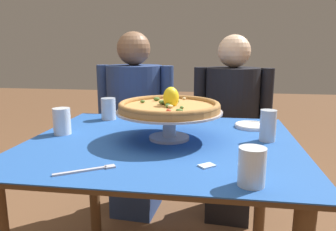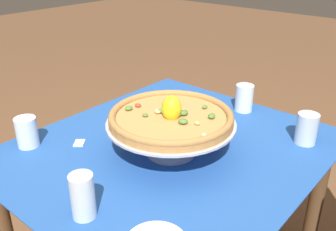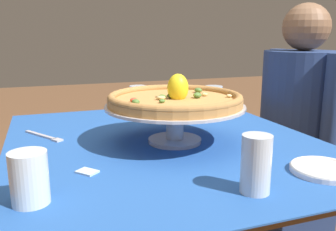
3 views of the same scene
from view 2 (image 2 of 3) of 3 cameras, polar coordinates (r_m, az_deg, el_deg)
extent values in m
cylinder|color=brown|center=(2.06, 0.09, -5.71)|extent=(0.06, 0.06, 0.73)
cylinder|color=brown|center=(1.75, 21.21, -14.14)|extent=(0.06, 0.06, 0.73)
cube|color=brown|center=(1.34, 0.28, -5.46)|extent=(1.05, 0.92, 0.02)
cube|color=#23519E|center=(1.33, 0.28, -4.93)|extent=(1.09, 0.96, 0.00)
cylinder|color=#B7B7C1|center=(1.29, 0.45, -5.48)|extent=(0.17, 0.17, 0.01)
cylinder|color=#B7B7C1|center=(1.27, 0.46, -3.30)|extent=(0.05, 0.05, 0.10)
cylinder|color=#B7B7C1|center=(1.24, 0.46, -1.11)|extent=(0.43, 0.43, 0.01)
cylinder|color=#BC8447|center=(1.24, 0.47, -0.52)|extent=(0.41, 0.41, 0.02)
torus|color=#A6743E|center=(1.23, 0.47, 0.07)|extent=(0.41, 0.41, 0.02)
ellipsoid|color=#4C7533|center=(1.29, 5.64, 1.33)|extent=(0.02, 0.02, 0.01)
ellipsoid|color=#4C7533|center=(1.23, 1.49, 0.33)|extent=(0.03, 0.03, 0.02)
ellipsoid|color=#4C7533|center=(1.18, 2.32, -0.90)|extent=(0.04, 0.04, 0.02)
ellipsoid|color=beige|center=(1.11, 5.48, -2.93)|extent=(0.02, 0.02, 0.01)
ellipsoid|color=tan|center=(1.25, -1.61, 0.57)|extent=(0.02, 0.02, 0.01)
ellipsoid|color=tan|center=(1.18, 4.46, -1.15)|extent=(0.02, 0.02, 0.01)
ellipsoid|color=#4C7533|center=(1.23, -3.47, 0.08)|extent=(0.02, 0.03, 0.01)
ellipsoid|color=#4C7533|center=(1.28, -6.01, 1.13)|extent=(0.03, 0.02, 0.02)
ellipsoid|color=#4C7533|center=(1.23, 0.09, 0.42)|extent=(0.04, 0.04, 0.02)
ellipsoid|color=#C63D28|center=(1.30, -4.61, 1.58)|extent=(0.03, 0.03, 0.01)
ellipsoid|color=#4C7533|center=(1.25, -1.06, 0.74)|extent=(0.03, 0.03, 0.01)
ellipsoid|color=tan|center=(1.25, -1.69, 0.69)|extent=(0.03, 0.03, 0.01)
ellipsoid|color=#4C7533|center=(1.22, 6.68, -0.06)|extent=(0.03, 0.03, 0.02)
ellipsoid|color=#4C7533|center=(1.23, 2.46, 0.44)|extent=(0.03, 0.03, 0.02)
ellipsoid|color=yellow|center=(1.21, 0.55, 1.11)|extent=(0.09, 0.09, 0.09)
cylinder|color=white|center=(1.62, 11.55, 2.64)|extent=(0.08, 0.08, 0.11)
cylinder|color=silver|center=(1.63, 11.49, 1.99)|extent=(0.07, 0.07, 0.07)
cylinder|color=silver|center=(1.02, -12.90, -11.91)|extent=(0.06, 0.06, 0.13)
cylinder|color=silver|center=(1.03, -12.80, -12.74)|extent=(0.06, 0.06, 0.09)
cylinder|color=silver|center=(1.42, 20.41, -1.88)|extent=(0.08, 0.08, 0.11)
cylinder|color=silver|center=(1.44, 20.23, -2.95)|extent=(0.07, 0.07, 0.05)
cylinder|color=silver|center=(1.41, -20.74, -2.38)|extent=(0.08, 0.08, 0.11)
cylinder|color=silver|center=(1.42, -20.56, -3.42)|extent=(0.07, 0.07, 0.05)
cube|color=#B7B7C1|center=(1.68, -5.28, 1.87)|extent=(0.14, 0.10, 0.01)
cube|color=#B7B7C1|center=(1.60, -5.99, 0.55)|extent=(0.04, 0.04, 0.01)
cube|color=silver|center=(1.39, -13.37, -4.10)|extent=(0.06, 0.06, 0.00)
camera|label=1|loc=(2.12, -31.79, 13.68)|focal=34.54mm
camera|label=3|loc=(1.15, -53.63, -2.40)|focal=37.78mm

